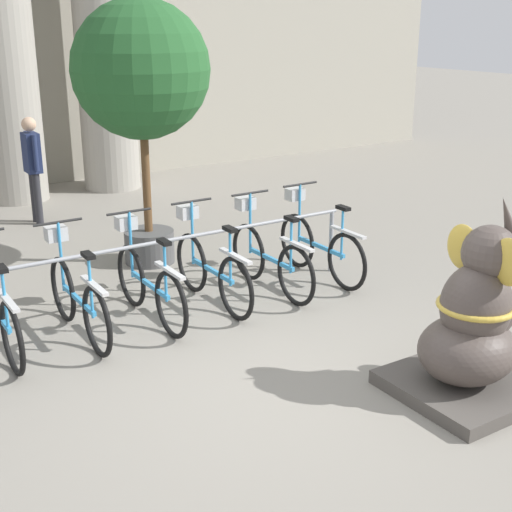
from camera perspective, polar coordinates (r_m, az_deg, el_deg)
ground_plane at (r=6.09m, az=0.94°, el=-10.24°), size 60.00×60.00×0.00m
column_middle at (r=12.40m, az=-19.66°, el=16.12°), size 1.23×1.23×5.16m
column_right at (r=12.91m, az=-12.12°, el=16.82°), size 1.23×1.23×5.16m
bike_rack at (r=7.07m, az=-14.66°, el=-0.92°), size 6.50×0.05×0.77m
bicycle_4 at (r=7.02m, az=-14.12°, el=-3.14°), size 0.48×1.62×1.06m
bicycle_5 at (r=7.26m, az=-8.61°, el=-2.04°), size 0.48×1.62×1.06m
bicycle_6 at (r=7.59m, az=-3.65°, el=-0.93°), size 0.48×1.62×1.06m
bicycle_7 at (r=7.94m, az=1.07°, el=-0.01°), size 0.48×1.62×1.06m
bicycle_8 at (r=8.39m, az=5.06°, el=0.96°), size 0.48×1.62×1.06m
elephant_statue at (r=6.01m, az=16.97°, el=-5.57°), size 1.09×1.09×1.66m
person_pedestrian at (r=10.99m, az=-17.45°, el=7.25°), size 0.21×0.47×1.57m
potted_tree at (r=8.63m, az=-9.18°, el=14.00°), size 1.62×1.62×3.17m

